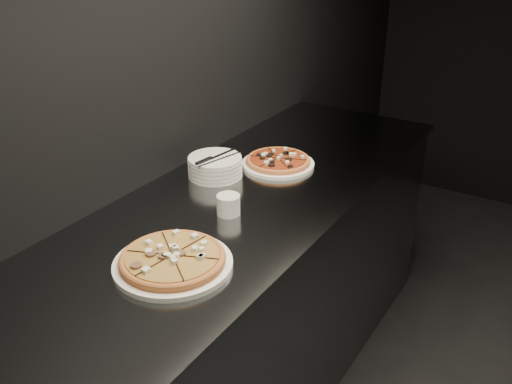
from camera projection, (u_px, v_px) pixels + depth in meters
The scene contains 7 objects.
wall_left at pixel (140, 57), 1.99m from camera, with size 0.02×5.00×2.80m, color black.
counter at pixel (233, 309), 2.23m from camera, with size 0.74×2.44×0.92m.
pizza_mushroom at pixel (173, 260), 1.66m from camera, with size 0.41×0.41×0.04m.
pizza_tomato at pixel (278, 161), 2.33m from camera, with size 0.34×0.34×0.03m.
plate_stack at pixel (215, 166), 2.23m from camera, with size 0.21×0.21×0.08m.
cutlery at pixel (214, 158), 2.20m from camera, with size 0.10×0.22×0.01m.
ramekin at pixel (228, 204), 1.95m from camera, with size 0.08×0.08×0.07m.
Camera 1 is at (-1.10, -1.47, 1.86)m, focal length 40.00 mm.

